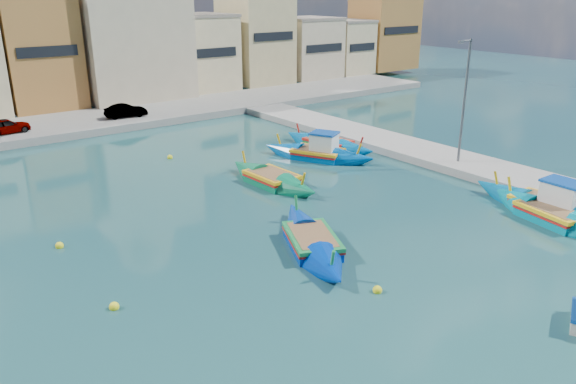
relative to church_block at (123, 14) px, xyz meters
name	(u,v)px	position (x,y,z in m)	size (l,w,h in m)	color
ground	(300,292)	(-10.00, -40.00, -8.41)	(160.00, 160.00, 0.00)	#173B45
east_quay	(552,189)	(8.00, -40.00, -8.16)	(4.00, 70.00, 0.50)	gray
north_quay	(52,127)	(-10.00, -8.00, -8.11)	(80.00, 8.00, 0.60)	gray
north_townhouses	(95,54)	(-3.32, -0.64, -3.41)	(83.20, 7.87, 10.19)	beige
church_block	(123,14)	(0.00, 0.00, 0.00)	(10.00, 10.00, 19.10)	#C5B493
quay_street_lamp	(464,101)	(7.44, -34.00, -4.07)	(1.18, 0.16, 8.00)	#595B60
luzzu_turquoise_cabin	(550,207)	(5.00, -41.53, -8.06)	(2.08, 8.93, 2.86)	#006296
luzzu_blue_cabin	(318,154)	(1.86, -27.01, -8.06)	(5.42, 8.10, 2.86)	#0058A9
luzzu_cyan_mid	(328,145)	(4.16, -25.38, -8.16)	(3.21, 8.24, 2.38)	#0060A1
luzzu_green	(272,180)	(-3.60, -29.31, -8.15)	(2.33, 7.79, 2.43)	#0B754D
luzzu_blue_south	(312,243)	(-7.23, -37.36, -8.16)	(5.21, 8.40, 2.41)	#0032A8
luzzu_cyan_south	(553,216)	(4.11, -42.15, -8.14)	(3.45, 8.22, 2.48)	#00879C
mooring_buoys	(262,229)	(-7.89, -34.44, -8.33)	(21.69, 21.24, 0.36)	#FFF91A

